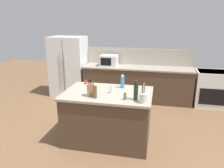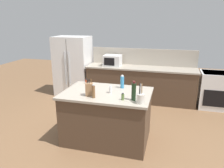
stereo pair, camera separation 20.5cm
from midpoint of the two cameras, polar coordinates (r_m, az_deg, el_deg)
The scene contains 16 objects.
ground_plane at distance 4.29m, azimuth -2.44°, elevation -14.13°, with size 14.00×14.00×0.00m, color brown.
back_counter_run at distance 6.04m, azimuth 5.55°, elevation 0.09°, with size 2.95×0.66×0.94m.
wall_backsplash at distance 6.19m, azimuth 6.09°, elevation 7.12°, with size 2.91×0.03×0.46m, color #B2A899.
kitchen_island at distance 4.07m, azimuth -2.52°, elevation -8.42°, with size 1.56×1.05×0.94m.
refrigerator at distance 6.52m, azimuth -12.12°, elevation 4.52°, with size 0.98×0.75×1.71m.
range_oven at distance 6.13m, azimuth 23.39°, elevation -1.05°, with size 0.76×0.65×0.92m.
microwave at distance 6.03m, azimuth -1.78°, elevation 6.16°, with size 0.46×0.39×0.29m.
knife_block at distance 3.70m, azimuth -7.14°, elevation -1.47°, with size 0.15×0.13×0.29m.
utensil_crock at distance 3.41m, azimuth 6.41°, elevation -3.59°, with size 0.12×0.12×0.32m.
pepper_grinder at distance 3.59m, azimuth -6.01°, elevation -2.03°, with size 0.06×0.06×0.23m.
wine_bottle at distance 3.50m, azimuth 4.60°, elevation -1.85°, with size 0.07×0.07×0.32m.
hot_sauce_bottle at distance 3.82m, azimuth -6.41°, elevation -1.52°, with size 0.05×0.05×0.15m.
spice_jar_paprika at distance 4.41m, azimuth -8.17°, elevation 0.58°, with size 0.05×0.05×0.10m.
salt_shaker at distance 3.84m, azimuth -1.68°, elevation -1.46°, with size 0.05×0.05×0.13m.
spice_jar_oregano at distance 3.53m, azimuth 1.75°, elevation -3.31°, with size 0.05×0.05×0.11m.
dish_soap_bottle at distance 4.10m, azimuth 1.31°, elevation 0.56°, with size 0.07×0.07×0.25m.
Camera 1 is at (0.86, -3.58, 2.21)m, focal length 35.00 mm.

